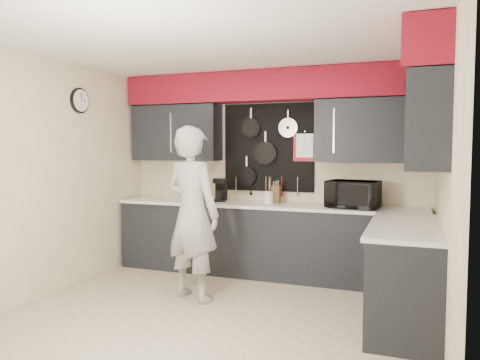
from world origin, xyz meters
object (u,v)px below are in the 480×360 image
at_px(knife_block, 276,194).
at_px(utensil_crock, 269,197).
at_px(microwave, 353,194).
at_px(person, 192,213).
at_px(coffee_maker, 220,190).

xyz_separation_m(knife_block, utensil_crock, (-0.08, -0.04, -0.04)).
distance_m(microwave, knife_block, 0.97).
xyz_separation_m(microwave, person, (-1.53, -1.11, -0.15)).
distance_m(microwave, person, 1.90).
relative_size(coffee_maker, person, 0.16).
bearing_deg(utensil_crock, coffee_maker, 179.22).
height_order(utensil_crock, person, person).
height_order(knife_block, person, person).
distance_m(microwave, utensil_crock, 1.05).
bearing_deg(utensil_crock, person, -112.45).
height_order(microwave, person, person).
height_order(microwave, coffee_maker, microwave).
relative_size(knife_block, coffee_maker, 0.76).
height_order(coffee_maker, person, person).
relative_size(knife_block, utensil_crock, 1.48).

